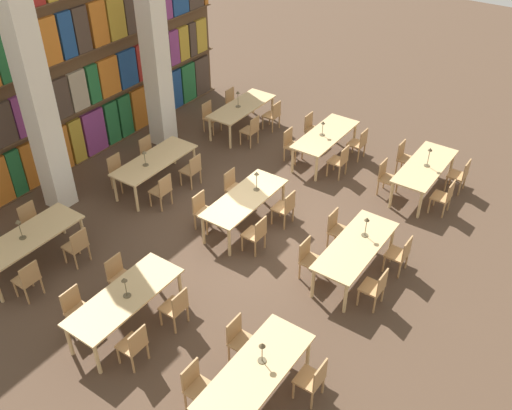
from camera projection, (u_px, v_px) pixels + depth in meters
The scene contains 56 objects.
ground_plane at pixel (246, 225), 12.92m from camera, with size 40.00×40.00×0.00m, color #4C3828.
bookshelf_bank at pixel (68, 62), 13.77m from camera, with size 10.68×0.35×5.50m.
pillar_left at pixel (34, 86), 11.86m from camera, with size 0.54×0.54×6.00m.
pillar_center at pixel (153, 37), 14.26m from camera, with size 0.54×0.54×6.00m.
reading_table_0 at pixel (255, 373), 8.82m from camera, with size 2.25×0.86×0.76m.
chair_1 at pixel (197, 386), 8.89m from camera, with size 0.42×0.40×0.86m.
chair_2 at pixel (313, 379), 8.99m from camera, with size 0.42×0.40×0.86m.
chair_3 at pixel (240, 339), 9.65m from camera, with size 0.42×0.40×0.86m.
desk_lamp_0 at pixel (262, 349), 8.75m from camera, with size 0.14×0.14×0.41m.
reading_table_1 at pixel (356, 248), 11.23m from camera, with size 2.25×0.86×0.76m.
chair_4 at pixel (375, 287), 10.66m from camera, with size 0.42×0.40×0.86m.
chair_5 at pixel (309, 258), 11.32m from camera, with size 0.42×0.40×0.86m.
chair_6 at pixel (400, 254), 11.43m from camera, with size 0.42×0.40×0.86m.
chair_7 at pixel (337, 229), 12.09m from camera, with size 0.42×0.40×0.86m.
desk_lamp_1 at pixel (366, 224), 11.25m from camera, with size 0.14×0.14×0.45m.
reading_table_2 at pixel (425, 168), 13.62m from camera, with size 2.25×0.86×0.76m.
chair_8 at pixel (444, 196), 13.05m from camera, with size 0.42×0.40×0.86m.
chair_9 at pixel (386, 177), 13.71m from camera, with size 0.42×0.40×0.86m.
chair_10 at pixel (460, 175), 13.78m from camera, with size 0.42×0.40×0.86m.
chair_11 at pixel (405, 157), 14.44m from camera, with size 0.42×0.40×0.86m.
desk_lamp_2 at pixel (429, 154), 13.35m from camera, with size 0.14×0.14×0.49m.
reading_table_3 at pixel (125, 299), 10.11m from camera, with size 2.25×0.86×0.76m.
chair_12 at pixel (134, 345), 9.55m from camera, with size 0.42×0.40×0.86m.
chair_13 at pixel (77, 309), 10.21m from camera, with size 0.42×0.40×0.86m.
chair_14 at pixel (176, 307), 10.25m from camera, with size 0.42×0.40×0.86m.
chair_15 at pixel (120, 276), 10.91m from camera, with size 0.42×0.40×0.86m.
desk_lamp_3 at pixel (125, 284), 9.89m from camera, with size 0.14×0.14×0.43m.
reading_table_4 at pixel (245, 200), 12.54m from camera, with size 2.25×0.86×0.76m.
chair_16 at pixel (256, 233), 11.95m from camera, with size 0.42×0.40×0.86m.
chair_17 at pixel (203, 210), 12.61m from camera, with size 0.42×0.40×0.86m.
chair_18 at pixel (285, 207), 12.71m from camera, with size 0.42×0.40×0.86m.
chair_19 at pixel (234, 187), 13.37m from camera, with size 0.42×0.40×0.86m.
desk_lamp_4 at pixel (257, 178), 12.54m from camera, with size 0.14×0.14×0.48m.
reading_table_5 at pixel (326, 136), 14.86m from camera, with size 2.25×0.86×0.76m.
chair_20 at pixel (340, 160), 14.32m from camera, with size 0.42×0.40×0.86m.
chair_21 at pixel (292, 144), 14.98m from camera, with size 0.42×0.40×0.86m.
chair_22 at pixel (359, 143), 15.02m from camera, with size 0.42×0.40×0.86m.
chair_23 at pixel (312, 128), 15.68m from camera, with size 0.42×0.40×0.86m.
desk_lamp_5 at pixel (323, 126), 14.60m from camera, with size 0.14×0.14×0.40m.
reading_table_6 at pixel (28, 239), 11.45m from camera, with size 2.25×0.86×0.76m.
chair_24 at pixel (28, 279), 10.84m from camera, with size 0.42×0.40×0.86m.
chair_26 at pixel (77, 245), 11.64m from camera, with size 0.42×0.40×0.86m.
chair_27 at pixel (32, 221), 12.30m from camera, with size 0.42×0.40×0.86m.
desk_lamp_6 at pixel (19, 226), 11.18m from camera, with size 0.14×0.14×0.46m.
reading_table_7 at pixel (155, 162), 13.83m from camera, with size 2.25×0.86×0.76m.
chair_28 at pixel (162, 190), 13.26m from camera, with size 0.42×0.40×0.86m.
chair_29 at pixel (119, 171), 13.92m from camera, with size 0.42×0.40×0.86m.
chair_30 at pixel (192, 169), 13.98m from camera, with size 0.42×0.40×0.86m.
chair_31 at pixel (149, 152), 14.64m from camera, with size 0.42×0.40×0.86m.
desk_lamp_7 at pixel (144, 156), 13.40m from camera, with size 0.14×0.14×0.40m.
reading_table_8 at pixel (242, 108), 16.18m from camera, with size 2.25×0.86×0.76m.
chair_32 at pixel (251, 130), 15.61m from camera, with size 0.42×0.40×0.86m.
chair_33 at pixel (210, 116), 16.27m from camera, with size 0.42×0.40×0.86m.
chair_34 at pixel (273, 115), 16.33m from camera, with size 0.42×0.40×0.86m.
chair_35 at pixel (233, 102), 16.99m from camera, with size 0.42×0.40×0.86m.
desk_lamp_8 at pixel (238, 96), 15.89m from camera, with size 0.14×0.14×0.48m.
Camera 1 is at (-8.23, -6.00, 7.98)m, focal length 40.00 mm.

